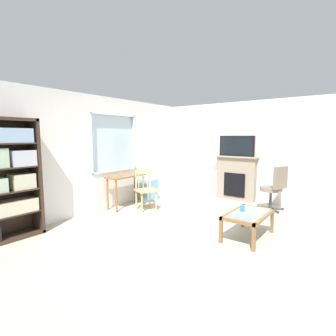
# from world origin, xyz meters

# --- Properties ---
(ground) EXTENTS (6.28, 5.79, 0.02)m
(ground) POSITION_xyz_m (0.00, 0.00, -0.01)
(ground) COLOR #B2A893
(wall_back_with_window) EXTENTS (5.28, 0.15, 2.51)m
(wall_back_with_window) POSITION_xyz_m (-0.03, 2.39, 1.23)
(wall_back_with_window) COLOR white
(wall_back_with_window) RESTS_ON ground
(wall_right) EXTENTS (0.12, 4.99, 2.51)m
(wall_right) POSITION_xyz_m (2.70, 0.00, 1.25)
(wall_right) COLOR white
(wall_right) RESTS_ON ground
(bookshelf) EXTENTS (0.90, 0.38, 1.93)m
(bookshelf) POSITION_xyz_m (-2.10, 2.15, 1.03)
(bookshelf) COLOR #38281E
(bookshelf) RESTS_ON ground
(desk_under_window) EXTENTS (0.96, 0.39, 0.74)m
(desk_under_window) POSITION_xyz_m (0.34, 2.04, 0.61)
(desk_under_window) COLOR brown
(desk_under_window) RESTS_ON ground
(wooden_chair) EXTENTS (0.55, 0.54, 0.90)m
(wooden_chair) POSITION_xyz_m (0.43, 1.53, 0.46)
(wooden_chair) COLOR tan
(wooden_chair) RESTS_ON ground
(plastic_drawer_unit) EXTENTS (0.35, 0.40, 0.54)m
(plastic_drawer_unit) POSITION_xyz_m (1.18, 2.09, 0.27)
(plastic_drawer_unit) COLOR #72ADDB
(plastic_drawer_unit) RESTS_ON ground
(fireplace) EXTENTS (0.26, 1.11, 1.14)m
(fireplace) POSITION_xyz_m (2.55, 0.29, 0.57)
(fireplace) COLOR gray
(fireplace) RESTS_ON ground
(tv) EXTENTS (0.06, 0.92, 0.52)m
(tv) POSITION_xyz_m (2.53, 0.29, 1.39)
(tv) COLOR black
(tv) RESTS_ON fireplace
(office_chair) EXTENTS (0.58, 0.62, 1.00)m
(office_chair) POSITION_xyz_m (2.06, -0.79, 0.55)
(office_chair) COLOR #7A6B5B
(office_chair) RESTS_ON ground
(coffee_table) EXTENTS (0.97, 0.56, 0.41)m
(coffee_table) POSITION_xyz_m (0.22, -0.88, 0.35)
(coffee_table) COLOR #8C9E99
(coffee_table) RESTS_ON ground
(sippy_cup) EXTENTS (0.07, 0.07, 0.09)m
(sippy_cup) POSITION_xyz_m (0.27, -0.76, 0.46)
(sippy_cup) COLOR #337FD6
(sippy_cup) RESTS_ON coffee_table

